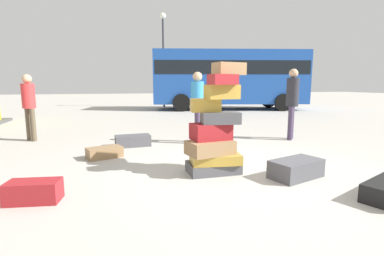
% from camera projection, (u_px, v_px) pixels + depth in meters
% --- Properties ---
extents(ground_plane, '(80.00, 80.00, 0.00)m').
position_uv_depth(ground_plane, '(235.00, 171.00, 4.55)').
color(ground_plane, '#ADA89E').
extents(suitcase_tower, '(1.01, 0.68, 1.71)m').
position_uv_depth(suitcase_tower, '(215.00, 131.00, 4.39)').
color(suitcase_tower, '#4C4C51').
rests_on(suitcase_tower, ground).
extents(suitcase_charcoal_white_trunk, '(0.79, 0.44, 0.25)m').
position_uv_depth(suitcase_charcoal_white_trunk, '(133.00, 141.00, 6.36)').
color(suitcase_charcoal_white_trunk, '#4C4C51').
rests_on(suitcase_charcoal_white_trunk, ground).
extents(suitcase_brown_behind_tower, '(0.71, 0.54, 0.20)m').
position_uv_depth(suitcase_brown_behind_tower, '(105.00, 152.00, 5.36)').
color(suitcase_brown_behind_tower, olive).
rests_on(suitcase_brown_behind_tower, ground).
extents(suitcase_maroon_right_side, '(0.63, 0.39, 0.25)m').
position_uv_depth(suitcase_maroon_right_side, '(34.00, 191.00, 3.33)').
color(suitcase_maroon_right_side, maroon).
rests_on(suitcase_maroon_right_side, ground).
extents(suitcase_charcoal_upright_blue, '(0.89, 0.64, 0.27)m').
position_uv_depth(suitcase_charcoal_upright_blue, '(296.00, 169.00, 4.21)').
color(suitcase_charcoal_upright_blue, '#4C4C51').
rests_on(suitcase_charcoal_upright_blue, ground).
extents(person_bearded_onlooker, '(0.30, 0.30, 1.62)m').
position_uv_depth(person_bearded_onlooker, '(29.00, 102.00, 6.85)').
color(person_bearded_onlooker, brown).
rests_on(person_bearded_onlooker, ground).
extents(person_tourist_with_camera, '(0.30, 0.30, 1.76)m').
position_uv_depth(person_tourist_with_camera, '(292.00, 98.00, 7.01)').
color(person_tourist_with_camera, '#3F334C').
rests_on(person_tourist_with_camera, ground).
extents(person_passerby_in_red, '(0.30, 0.33, 1.66)m').
position_uv_depth(person_passerby_in_red, '(197.00, 101.00, 6.59)').
color(person_passerby_in_red, '#3F334C').
rests_on(person_passerby_in_red, ground).
extents(parked_bus, '(8.50, 4.32, 3.15)m').
position_uv_depth(parked_bus, '(229.00, 76.00, 15.59)').
color(parked_bus, '#1E4CA5').
rests_on(parked_bus, ground).
extents(lamp_post, '(0.36, 0.36, 5.55)m').
position_uv_depth(lamp_post, '(163.00, 46.00, 16.91)').
color(lamp_post, '#333338').
rests_on(lamp_post, ground).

